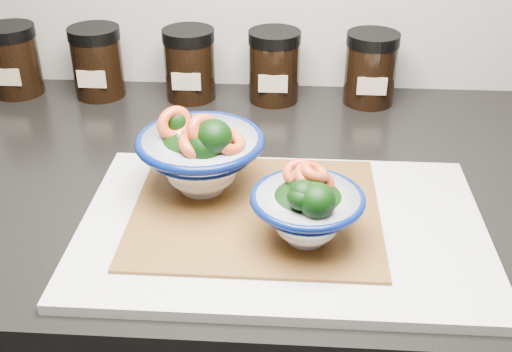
# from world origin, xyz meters

# --- Properties ---
(countertop) EXTENTS (3.50, 0.60, 0.04)m
(countertop) POSITION_xyz_m (0.00, 1.45, 0.88)
(countertop) COLOR black
(countertop) RESTS_ON cabinet
(cutting_board) EXTENTS (0.45, 0.30, 0.01)m
(cutting_board) POSITION_xyz_m (0.17, 1.32, 0.91)
(cutting_board) COLOR silver
(cutting_board) RESTS_ON countertop
(bamboo_mat) EXTENTS (0.28, 0.24, 0.00)m
(bamboo_mat) POSITION_xyz_m (0.13, 1.34, 0.91)
(bamboo_mat) COLOR brown
(bamboo_mat) RESTS_ON cutting_board
(bowl_left) EXTENTS (0.15, 0.15, 0.12)m
(bowl_left) POSITION_xyz_m (0.07, 1.38, 0.96)
(bowl_left) COLOR white
(bowl_left) RESTS_ON bamboo_mat
(bowl_right) EXTENTS (0.12, 0.12, 0.09)m
(bowl_right) POSITION_xyz_m (0.19, 1.29, 0.96)
(bowl_right) COLOR white
(bowl_right) RESTS_ON bamboo_mat
(spice_jar_a) EXTENTS (0.08, 0.08, 0.11)m
(spice_jar_a) POSITION_xyz_m (-0.28, 1.69, 0.96)
(spice_jar_a) COLOR black
(spice_jar_a) RESTS_ON countertop
(spice_jar_b) EXTENTS (0.08, 0.08, 0.11)m
(spice_jar_b) POSITION_xyz_m (-0.14, 1.69, 0.96)
(spice_jar_b) COLOR black
(spice_jar_b) RESTS_ON countertop
(spice_jar_c) EXTENTS (0.08, 0.08, 0.11)m
(spice_jar_c) POSITION_xyz_m (0.01, 1.69, 0.96)
(spice_jar_c) COLOR black
(spice_jar_c) RESTS_ON countertop
(spice_jar_d) EXTENTS (0.08, 0.08, 0.11)m
(spice_jar_d) POSITION_xyz_m (0.14, 1.69, 0.96)
(spice_jar_d) COLOR black
(spice_jar_d) RESTS_ON countertop
(spice_jar_e) EXTENTS (0.08, 0.08, 0.11)m
(spice_jar_e) POSITION_xyz_m (0.29, 1.69, 0.96)
(spice_jar_e) COLOR black
(spice_jar_e) RESTS_ON countertop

